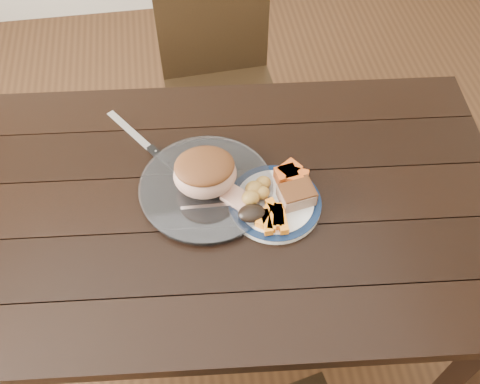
{
  "coord_description": "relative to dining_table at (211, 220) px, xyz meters",
  "views": [
    {
      "loc": [
        -0.04,
        -0.83,
        1.9
      ],
      "look_at": [
        0.08,
        -0.02,
        0.8
      ],
      "focal_mm": 40.0,
      "sensor_mm": 36.0,
      "label": 1
    }
  ],
  "objects": [
    {
      "name": "dark_mushroom",
      "position": [
        0.1,
        -0.08,
        0.13
      ],
      "size": [
        0.07,
        0.05,
        0.03
      ],
      "primitive_type": "ellipsoid",
      "color": "black",
      "rests_on": "dinner_plate"
    },
    {
      "name": "carving_knife",
      "position": [
        -0.14,
        0.19,
        0.1
      ],
      "size": [
        0.2,
        0.28,
        0.01
      ],
      "rotation": [
        0.0,
        0.0,
        -0.97
      ],
      "color": "silver",
      "rests_on": "dining_table"
    },
    {
      "name": "dining_table",
      "position": [
        0.0,
        0.0,
        0.0
      ],
      "size": [
        1.68,
        1.04,
        0.75
      ],
      "rotation": [
        0.0,
        0.0,
        -0.09
      ],
      "color": "black",
      "rests_on": "ground"
    },
    {
      "name": "carrot_batons",
      "position": [
        0.16,
        -0.1,
        0.12
      ],
      "size": [
        0.08,
        0.11,
        0.02
      ],
      "color": "orange",
      "rests_on": "dinner_plate"
    },
    {
      "name": "plate_rim",
      "position": [
        0.17,
        -0.04,
        0.11
      ],
      "size": [
        0.25,
        0.25,
        0.02
      ],
      "primitive_type": "torus",
      "color": "#0B1A37",
      "rests_on": "dinner_plate"
    },
    {
      "name": "dinner_plate",
      "position": [
        0.17,
        -0.04,
        0.1
      ],
      "size": [
        0.25,
        0.25,
        0.02
      ],
      "primitive_type": "cylinder",
      "color": "white",
      "rests_on": "dining_table"
    },
    {
      "name": "fork",
      "position": [
        0.03,
        -0.03,
        0.11
      ],
      "size": [
        0.18,
        0.03,
        0.0
      ],
      "rotation": [
        0.0,
        0.0,
        -0.05
      ],
      "color": "silver",
      "rests_on": "dinner_plate"
    },
    {
      "name": "roast_joint",
      "position": [
        -0.0,
        0.04,
        0.16
      ],
      "size": [
        0.17,
        0.14,
        0.11
      ],
      "primitive_type": "ellipsoid",
      "color": "tan",
      "rests_on": "serving_platter"
    },
    {
      "name": "cut_slice",
      "position": [
        0.07,
        -0.02,
        0.12
      ],
      "size": [
        0.09,
        0.09,
        0.02
      ],
      "primitive_type": "cube",
      "rotation": [
        0.0,
        0.0,
        -0.79
      ],
      "color": "tan",
      "rests_on": "serving_platter"
    },
    {
      "name": "pumpkin_wedges",
      "position": [
        0.22,
        0.02,
        0.13
      ],
      "size": [
        0.09,
        0.09,
        0.04
      ],
      "color": "orange",
      "rests_on": "dinner_plate"
    },
    {
      "name": "chair_far",
      "position": [
        0.11,
        0.74,
        -0.13
      ],
      "size": [
        0.44,
        0.45,
        0.93
      ],
      "rotation": [
        0.0,
        0.0,
        3.2
      ],
      "color": "black",
      "rests_on": "ground"
    },
    {
      "name": "serving_platter",
      "position": [
        -0.0,
        0.04,
        0.1
      ],
      "size": [
        0.35,
        0.35,
        0.02
      ],
      "primitive_type": "cylinder",
      "color": "white",
      "rests_on": "dining_table"
    },
    {
      "name": "ground",
      "position": [
        -0.0,
        0.0,
        -0.66
      ],
      "size": [
        4.0,
        4.0,
        0.0
      ],
      "primitive_type": "plane",
      "color": "#472B16",
      "rests_on": "ground"
    },
    {
      "name": "pork_slice",
      "position": [
        0.22,
        -0.04,
        0.13
      ],
      "size": [
        0.1,
        0.08,
        0.04
      ],
      "primitive_type": "cube",
      "rotation": [
        0.0,
        0.0,
        0.17
      ],
      "color": "tan",
      "rests_on": "dinner_plate"
    },
    {
      "name": "roasted_potatoes",
      "position": [
        0.12,
        -0.01,
        0.13
      ],
      "size": [
        0.08,
        0.09,
        0.04
      ],
      "color": "gold",
      "rests_on": "dinner_plate"
    }
  ]
}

